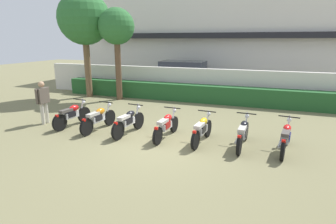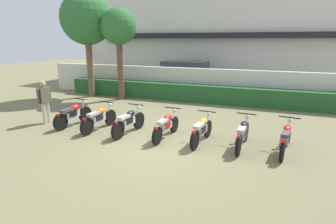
# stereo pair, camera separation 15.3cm
# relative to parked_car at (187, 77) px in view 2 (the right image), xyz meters

# --- Properties ---
(ground) EXTENTS (60.00, 60.00, 0.00)m
(ground) POSITION_rel_parked_car_xyz_m (1.81, -9.22, -0.94)
(ground) COLOR olive
(building) EXTENTS (21.24, 6.50, 6.55)m
(building) POSITION_rel_parked_car_xyz_m (1.81, 5.01, 2.34)
(building) COLOR silver
(building) RESTS_ON ground
(compound_wall) EXTENTS (20.18, 0.30, 1.68)m
(compound_wall) POSITION_rel_parked_car_xyz_m (1.81, -2.02, -0.09)
(compound_wall) COLOR silver
(compound_wall) RESTS_ON ground
(hedge_row) EXTENTS (16.14, 0.70, 0.90)m
(hedge_row) POSITION_rel_parked_car_xyz_m (1.81, -2.72, -0.49)
(hedge_row) COLOR #235628
(hedge_row) RESTS_ON ground
(parked_car) EXTENTS (4.51, 2.09, 1.89)m
(parked_car) POSITION_rel_parked_car_xyz_m (0.00, 0.00, 0.00)
(parked_car) COLOR navy
(parked_car) RESTS_ON ground
(tree_near_inspector) EXTENTS (2.81, 2.81, 5.69)m
(tree_near_inspector) POSITION_rel_parked_car_xyz_m (-4.69, -3.50, 3.30)
(tree_near_inspector) COLOR brown
(tree_near_inspector) RESTS_ON ground
(tree_far_side) EXTENTS (1.87, 1.87, 4.78)m
(tree_far_side) POSITION_rel_parked_car_xyz_m (-2.69, -3.57, 2.81)
(tree_far_side) COLOR brown
(tree_far_side) RESTS_ON ground
(motorcycle_in_row_0) EXTENTS (0.60, 1.84, 0.97)m
(motorcycle_in_row_0) POSITION_rel_parked_car_xyz_m (-1.90, -8.48, -0.48)
(motorcycle_in_row_0) COLOR black
(motorcycle_in_row_0) RESTS_ON ground
(motorcycle_in_row_1) EXTENTS (0.60, 1.90, 0.96)m
(motorcycle_in_row_1) POSITION_rel_parked_car_xyz_m (-0.71, -8.52, -0.49)
(motorcycle_in_row_1) COLOR black
(motorcycle_in_row_1) RESTS_ON ground
(motorcycle_in_row_2) EXTENTS (0.60, 1.89, 0.97)m
(motorcycle_in_row_2) POSITION_rel_parked_car_xyz_m (0.50, -8.52, -0.48)
(motorcycle_in_row_2) COLOR black
(motorcycle_in_row_2) RESTS_ON ground
(motorcycle_in_row_3) EXTENTS (0.60, 1.90, 0.94)m
(motorcycle_in_row_3) POSITION_rel_parked_car_xyz_m (1.86, -8.45, -0.50)
(motorcycle_in_row_3) COLOR black
(motorcycle_in_row_3) RESTS_ON ground
(motorcycle_in_row_4) EXTENTS (0.60, 1.80, 0.95)m
(motorcycle_in_row_4) POSITION_rel_parked_car_xyz_m (3.07, -8.47, -0.49)
(motorcycle_in_row_4) COLOR black
(motorcycle_in_row_4) RESTS_ON ground
(motorcycle_in_row_5) EXTENTS (0.60, 1.92, 0.96)m
(motorcycle_in_row_5) POSITION_rel_parked_car_xyz_m (4.32, -8.40, -0.49)
(motorcycle_in_row_5) COLOR black
(motorcycle_in_row_5) RESTS_ON ground
(motorcycle_in_row_6) EXTENTS (0.60, 1.91, 0.96)m
(motorcycle_in_row_6) POSITION_rel_parked_car_xyz_m (5.51, -8.36, -0.49)
(motorcycle_in_row_6) COLOR black
(motorcycle_in_row_6) RESTS_ON ground
(inspector_person) EXTENTS (0.22, 0.67, 1.66)m
(inspector_person) POSITION_rel_parked_car_xyz_m (-3.13, -8.55, 0.04)
(inspector_person) COLOR beige
(inspector_person) RESTS_ON ground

